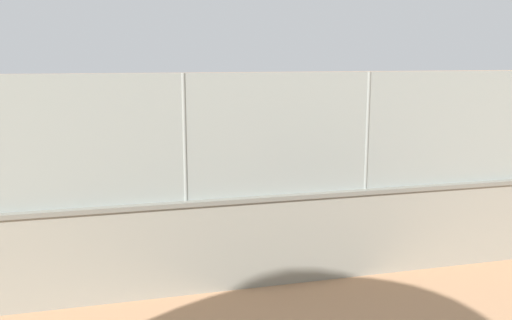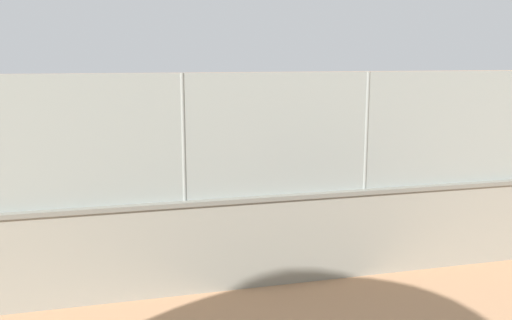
{
  "view_description": "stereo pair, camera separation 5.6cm",
  "coord_description": "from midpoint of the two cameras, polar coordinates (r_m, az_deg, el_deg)",
  "views": [
    {
      "loc": [
        2.89,
        19.1,
        4.06
      ],
      "look_at": [
        -1.19,
        5.17,
        1.38
      ],
      "focal_mm": 39.11,
      "sensor_mm": 36.0,
      "label": 1
    },
    {
      "loc": [
        2.83,
        19.12,
        4.06
      ],
      "look_at": [
        -1.19,
        5.17,
        1.38
      ],
      "focal_mm": 39.11,
      "sensor_mm": 36.0,
      "label": 2
    }
  ],
  "objects": [
    {
      "name": "sports_ball",
      "position": [
        20.89,
        9.45,
        -0.6
      ],
      "size": [
        0.2,
        0.2,
        0.2
      ],
      "primitive_type": "sphere",
      "color": "yellow",
      "rests_on": "ground_plane"
    },
    {
      "name": "player_at_service_line",
      "position": [
        18.52,
        -8.17,
        0.61
      ],
      "size": [
        1.01,
        0.74,
        1.58
      ],
      "color": "black",
      "rests_on": "ground_plane"
    },
    {
      "name": "player_baseline_waiting",
      "position": [
        16.19,
        2.57,
        -0.47
      ],
      "size": [
        0.75,
        1.17,
        1.67
      ],
      "color": "#591919",
      "rests_on": "ground_plane"
    },
    {
      "name": "ground_plane",
      "position": [
        19.75,
        -7.61,
        -1.49
      ],
      "size": [
        260.0,
        260.0,
        0.0
      ],
      "primitive_type": "plane",
      "color": "tan"
    },
    {
      "name": "courtside_bench",
      "position": [
        12.1,
        -0.13,
        -6.83
      ],
      "size": [
        1.61,
        0.41,
        0.87
      ],
      "color": "brown",
      "rests_on": "ground_plane"
    },
    {
      "name": "player_crossing_court",
      "position": [
        21.25,
        5.53,
        2.22
      ],
      "size": [
        1.02,
        0.92,
        1.73
      ],
      "color": "black",
      "rests_on": "ground_plane"
    },
    {
      "name": "fence_panel_on_wall",
      "position": [
        9.39,
        -7.49,
        2.24
      ],
      "size": [
        26.79,
        0.59,
        2.15
      ],
      "color": "gray",
      "rests_on": "perimeter_wall"
    },
    {
      "name": "perimeter_wall",
      "position": [
        9.84,
        -7.22,
        -8.75
      ],
      "size": [
        27.27,
        0.89,
        1.66
      ],
      "color": "gray",
      "rests_on": "ground_plane"
    },
    {
      "name": "spare_ball_by_wall",
      "position": [
        14.13,
        21.11,
        -6.74
      ],
      "size": [
        0.1,
        0.1,
        0.1
      ],
      "primitive_type": "sphere",
      "color": "white",
      "rests_on": "ground_plane"
    }
  ]
}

